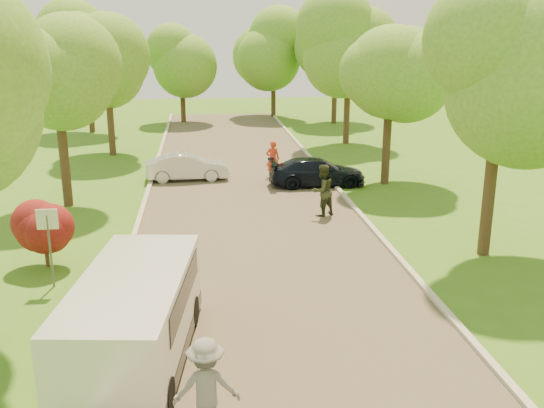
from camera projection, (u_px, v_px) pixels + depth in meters
name	position (u px, v px, depth m)	size (l,w,h in m)	color
ground	(288.00, 348.00, 13.16)	(100.00, 100.00, 0.00)	#3F721B
road	(255.00, 231.00, 20.79)	(8.00, 60.00, 0.01)	#4C4438
curb_left	(135.00, 234.00, 20.32)	(0.18, 60.00, 0.12)	#B2AD9E
curb_right	(370.00, 225.00, 21.23)	(0.18, 60.00, 0.12)	#B2AD9E
street_sign	(48.00, 231.00, 15.89)	(0.55, 0.06, 2.17)	#59595E
red_shrub	(44.00, 231.00, 17.39)	(1.70, 1.70, 1.95)	#382619
tree_l_midb	(62.00, 87.00, 22.57)	(4.30, 4.20, 6.62)	#382619
tree_l_far	(110.00, 53.00, 31.91)	(4.92, 4.80, 7.79)	#382619
tree_r_mida	(509.00, 71.00, 17.18)	(5.13, 5.00, 7.95)	#382619
tree_r_midb	(395.00, 73.00, 25.90)	(4.51, 4.40, 7.01)	#382619
tree_r_far	(353.00, 44.00, 35.25)	(5.33, 5.20, 8.34)	#382619
tree_bg_a	(89.00, 51.00, 39.32)	(5.12, 5.00, 7.72)	#382619
tree_bg_b	(339.00, 46.00, 43.07)	(5.12, 5.00, 7.95)	#382619
tree_bg_c	(184.00, 53.00, 43.89)	(4.92, 4.80, 7.33)	#382619
tree_bg_d	(276.00, 48.00, 46.50)	(5.12, 5.00, 7.72)	#382619
minivan	(135.00, 317.00, 12.33)	(2.70, 5.43, 1.94)	silver
silver_sedan	(187.00, 167.00, 27.69)	(1.30, 3.72, 1.23)	silver
dark_sedan	(317.00, 172.00, 26.71)	(1.72, 4.24, 1.23)	black
skateboarder	(206.00, 387.00, 9.99)	(1.12, 0.65, 1.74)	slate
person_striped	(273.00, 159.00, 28.15)	(0.63, 0.41, 1.72)	red
person_olive	(322.00, 191.00, 22.24)	(0.94, 0.74, 1.94)	#2C331E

